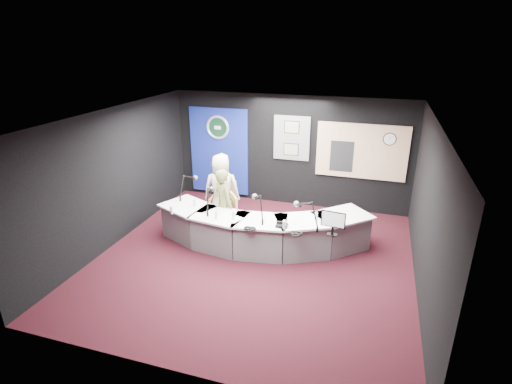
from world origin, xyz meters
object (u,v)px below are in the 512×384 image
(armchair_right, at_px, (224,217))
(person_man, at_px, (222,189))
(person_woman, at_px, (224,204))
(broadcast_desk, at_px, (259,230))
(armchair_left, at_px, (222,202))

(armchair_right, distance_m, person_man, 0.81)
(person_woman, bearing_deg, broadcast_desk, -151.56)
(person_man, relative_size, person_woman, 1.07)
(armchair_left, bearing_deg, armchair_right, -69.81)
(armchair_left, relative_size, person_man, 0.63)
(broadcast_desk, distance_m, person_man, 1.48)
(armchair_left, bearing_deg, person_woman, -69.81)
(person_man, height_order, person_woman, person_man)
(armchair_right, xyz_separation_m, person_woman, (0.00, 0.00, 0.31))
(armchair_left, xyz_separation_m, person_woman, (0.31, -0.65, 0.26))
(armchair_right, bearing_deg, person_woman, 0.00)
(armchair_left, relative_size, person_woman, 0.67)
(armchair_left, bearing_deg, person_man, 0.00)
(armchair_right, bearing_deg, broadcast_desk, 43.32)
(armchair_right, distance_m, person_woman, 0.31)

